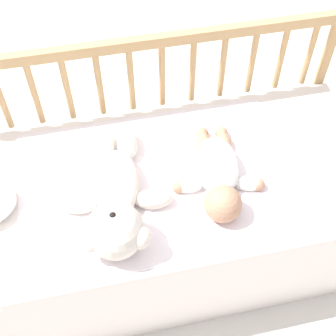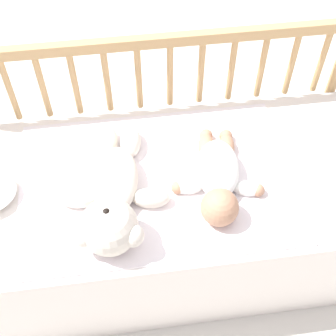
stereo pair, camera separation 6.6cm
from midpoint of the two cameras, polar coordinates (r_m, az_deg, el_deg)
ground_plane at (r=1.80m, az=-1.10°, el=-9.58°), size 12.00×12.00×0.00m
crib_mattress at (r=1.62m, az=-1.22°, el=-5.94°), size 1.32×0.61×0.43m
crib_rail at (r=1.59m, az=-3.80°, el=9.98°), size 1.32×0.04×0.71m
blanket at (r=1.43m, az=-2.73°, el=-1.71°), size 0.83×0.56×0.01m
teddy_bear at (r=1.33m, az=-7.84°, el=-4.24°), size 0.33×0.49×0.16m
baby at (r=1.40m, az=4.77°, el=-0.72°), size 0.28×0.38×0.11m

